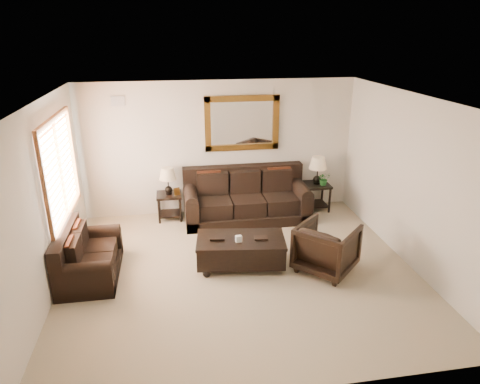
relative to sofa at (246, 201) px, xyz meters
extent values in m
cube|color=#9C8C6C|center=(-0.46, -2.02, -0.37)|extent=(5.50, 5.00, 0.01)
cube|color=white|center=(-0.46, -2.02, 2.33)|extent=(5.50, 5.00, 0.01)
cube|color=beige|center=(-0.46, 0.48, 0.98)|extent=(5.50, 0.01, 2.70)
cube|color=beige|center=(-0.46, -4.52, 0.98)|extent=(5.50, 0.01, 2.70)
cube|color=beige|center=(-3.21, -2.02, 0.98)|extent=(0.01, 5.00, 2.70)
cube|color=beige|center=(2.29, -2.02, 0.98)|extent=(0.01, 5.00, 2.70)
cube|color=white|center=(-3.19, -1.12, 1.18)|extent=(0.01, 1.80, 1.50)
cube|color=brown|center=(-3.16, -1.12, 1.97)|extent=(0.06, 1.96, 0.08)
cube|color=brown|center=(-3.16, -1.12, 0.39)|extent=(0.06, 1.96, 0.08)
cube|color=brown|center=(-3.16, -2.06, 1.18)|extent=(0.06, 0.08, 1.50)
cube|color=brown|center=(-3.16, -0.18, 1.18)|extent=(0.06, 0.08, 1.50)
cube|color=brown|center=(-3.16, -1.12, 1.18)|extent=(0.05, 0.05, 1.50)
cube|color=#543110|center=(0.00, 0.45, 1.48)|extent=(1.50, 0.06, 1.10)
cube|color=white|center=(0.00, 0.47, 1.48)|extent=(1.26, 0.01, 0.86)
cube|color=#999999|center=(-2.36, 0.46, 1.98)|extent=(0.25, 0.02, 0.18)
cube|color=black|center=(0.00, -0.07, -0.26)|extent=(2.46, 1.06, 0.20)
cube|color=black|center=(0.00, 0.34, 0.39)|extent=(2.46, 0.25, 0.50)
cube|color=black|center=(-0.66, -0.09, -0.01)|extent=(0.63, 0.87, 0.30)
cube|color=black|center=(0.00, -0.09, -0.01)|extent=(0.63, 0.87, 0.30)
cube|color=black|center=(0.66, -0.09, -0.01)|extent=(0.63, 0.87, 0.30)
cube|color=black|center=(-1.11, -0.07, -0.07)|extent=(0.25, 1.06, 0.59)
cylinder|color=black|center=(-1.11, -0.07, 0.23)|extent=(0.25, 1.04, 0.25)
cube|color=black|center=(1.11, -0.07, -0.07)|extent=(0.25, 1.06, 0.59)
cylinder|color=black|center=(1.11, -0.07, 0.23)|extent=(0.25, 1.04, 0.25)
cube|color=#561F0B|center=(-0.72, 0.13, 0.38)|extent=(0.47, 0.21, 0.48)
cube|color=#561F0B|center=(0.72, 0.13, 0.38)|extent=(0.47, 0.21, 0.48)
cube|color=black|center=(-2.77, -1.78, -0.29)|extent=(0.84, 1.41, 0.16)
cube|color=black|center=(-3.09, -1.78, 0.23)|extent=(0.19, 1.41, 0.40)
cube|color=black|center=(-2.75, -2.03, -0.09)|extent=(0.69, 0.49, 0.24)
cube|color=black|center=(-2.75, -1.52, -0.09)|extent=(0.69, 0.49, 0.24)
cube|color=black|center=(-2.77, -2.39, -0.13)|extent=(0.84, 0.19, 0.47)
cylinder|color=black|center=(-2.77, -2.39, 0.10)|extent=(0.82, 0.19, 0.19)
cube|color=black|center=(-2.77, -1.17, -0.13)|extent=(0.84, 0.19, 0.47)
cylinder|color=black|center=(-2.77, -1.17, 0.10)|extent=(0.82, 0.19, 0.19)
cube|color=#561F0B|center=(-2.93, -2.08, 0.23)|extent=(0.16, 0.37, 0.38)
cube|color=#561F0B|center=(-2.93, -1.48, 0.23)|extent=(0.16, 0.37, 0.38)
cube|color=black|center=(-1.53, 0.20, 0.15)|extent=(0.49, 0.49, 0.04)
cube|color=black|center=(-1.53, 0.20, -0.26)|extent=(0.42, 0.42, 0.03)
cylinder|color=black|center=(-1.73, -0.01, -0.12)|extent=(0.04, 0.04, 0.49)
cylinder|color=black|center=(-1.32, -0.01, -0.12)|extent=(0.04, 0.04, 0.49)
cylinder|color=black|center=(-1.73, 0.41, -0.12)|extent=(0.04, 0.04, 0.49)
cylinder|color=black|center=(-1.32, 0.41, -0.12)|extent=(0.04, 0.04, 0.49)
sphere|color=black|center=(-1.53, 0.20, 0.26)|extent=(0.15, 0.15, 0.15)
cylinder|color=black|center=(-1.53, 0.20, 0.42)|extent=(0.02, 0.02, 0.32)
cone|color=beige|center=(-1.53, 0.20, 0.59)|extent=(0.34, 0.34, 0.23)
cube|color=#543110|center=(-1.37, 0.11, 0.24)|extent=(0.13, 0.09, 0.15)
cube|color=black|center=(1.54, 0.18, 0.18)|extent=(0.52, 0.52, 0.05)
cube|color=black|center=(1.54, 0.18, -0.25)|extent=(0.45, 0.45, 0.03)
cylinder|color=black|center=(1.32, -0.04, -0.10)|extent=(0.05, 0.05, 0.52)
cylinder|color=black|center=(1.77, -0.04, -0.10)|extent=(0.05, 0.05, 0.52)
cylinder|color=black|center=(1.32, 0.41, -0.10)|extent=(0.05, 0.05, 0.52)
cylinder|color=black|center=(1.77, 0.41, -0.10)|extent=(0.05, 0.05, 0.52)
sphere|color=black|center=(1.54, 0.18, 0.30)|extent=(0.16, 0.16, 0.16)
cylinder|color=black|center=(1.54, 0.18, 0.47)|extent=(0.02, 0.02, 0.34)
cone|color=beige|center=(1.54, 0.18, 0.67)|extent=(0.36, 0.36, 0.25)
sphere|color=black|center=(-1.00, -2.11, -0.31)|extent=(0.13, 0.13, 0.13)
sphere|color=black|center=(0.17, -2.11, -0.31)|extent=(0.13, 0.13, 0.13)
sphere|color=black|center=(-1.00, -1.58, -0.31)|extent=(0.13, 0.13, 0.13)
sphere|color=black|center=(0.17, -1.58, -0.31)|extent=(0.13, 0.13, 0.13)
cube|color=black|center=(-0.41, -1.85, -0.08)|extent=(1.46, 0.92, 0.39)
cube|color=black|center=(-0.41, -1.85, 0.09)|extent=(1.49, 0.93, 0.04)
cube|color=black|center=(-0.79, -1.79, 0.13)|extent=(0.25, 0.19, 0.03)
cube|color=black|center=(-0.10, -1.90, 0.12)|extent=(0.23, 0.17, 0.03)
cube|color=white|center=(-0.47, -1.95, 0.17)|extent=(0.10, 0.08, 0.11)
imported|color=black|center=(0.89, -2.21, 0.06)|extent=(1.14, 1.14, 0.86)
imported|color=#1E541D|center=(1.66, 0.09, 0.32)|extent=(0.25, 0.28, 0.22)
camera|label=1|loc=(-1.43, -7.87, 3.24)|focal=32.00mm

